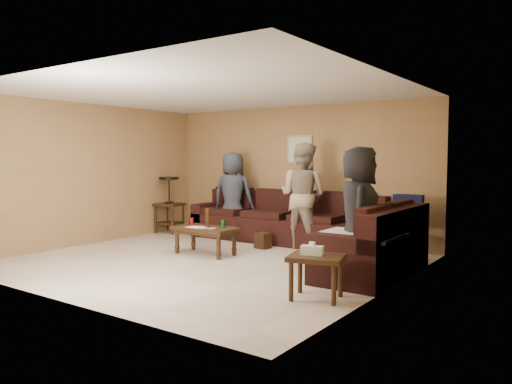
# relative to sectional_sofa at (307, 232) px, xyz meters

# --- Properties ---
(room) EXTENTS (5.60, 5.50, 2.50)m
(room) POSITION_rel_sectional_sofa_xyz_m (-0.81, -1.52, 1.34)
(room) COLOR beige
(room) RESTS_ON ground
(sectional_sofa) EXTENTS (4.65, 2.90, 0.97)m
(sectional_sofa) POSITION_rel_sectional_sofa_xyz_m (0.00, 0.00, 0.00)
(sectional_sofa) COLOR black
(sectional_sofa) RESTS_ON ground
(coffee_table) EXTENTS (1.06, 0.54, 0.72)m
(coffee_table) POSITION_rel_sectional_sofa_xyz_m (-1.22, -1.14, 0.05)
(coffee_table) COLOR #342011
(coffee_table) RESTS_ON ground
(end_table_left) EXTENTS (0.59, 0.59, 1.15)m
(end_table_left) POSITION_rel_sectional_sofa_xyz_m (-3.34, 0.18, 0.27)
(end_table_left) COLOR #342011
(end_table_left) RESTS_ON ground
(side_table_right) EXTENTS (0.69, 0.61, 0.63)m
(side_table_right) POSITION_rel_sectional_sofa_xyz_m (1.42, -2.35, 0.09)
(side_table_right) COLOR #342011
(side_table_right) RESTS_ON ground
(waste_bin) EXTENTS (0.24, 0.24, 0.26)m
(waste_bin) POSITION_rel_sectional_sofa_xyz_m (-0.77, -0.17, -0.19)
(waste_bin) COLOR #342011
(waste_bin) RESTS_ON ground
(wall_art) EXTENTS (0.52, 0.04, 0.52)m
(wall_art) POSITION_rel_sectional_sofa_xyz_m (-0.71, 0.96, 1.37)
(wall_art) COLOR tan
(wall_art) RESTS_ON ground
(person_left) EXTENTS (0.91, 0.71, 1.66)m
(person_left) POSITION_rel_sectional_sofa_xyz_m (-1.89, 0.45, 0.50)
(person_left) COLOR #2F3542
(person_left) RESTS_ON ground
(person_middle) EXTENTS (0.88, 0.69, 1.80)m
(person_middle) POSITION_rel_sectional_sofa_xyz_m (-0.26, 0.29, 0.57)
(person_middle) COLOR tan
(person_middle) RESTS_ON ground
(person_right) EXTENTS (0.84, 0.98, 1.69)m
(person_right) POSITION_rel_sectional_sofa_xyz_m (1.38, -1.11, 0.52)
(person_right) COLOR black
(person_right) RESTS_ON ground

